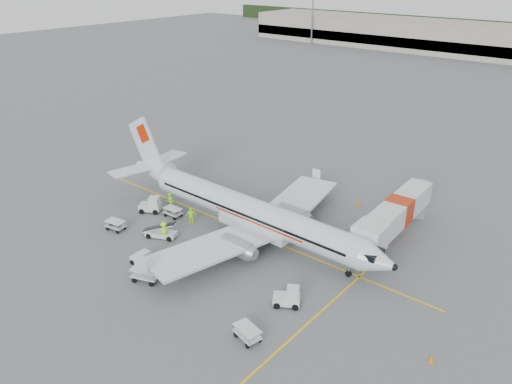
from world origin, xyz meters
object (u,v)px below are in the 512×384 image
(belt_loader, at_px, (161,227))
(tug_mid, at_px, (141,257))
(aircraft, at_px, (252,194))
(tug_fore, at_px, (287,296))
(jet_bridge, at_px, (397,219))
(tug_aft, at_px, (150,204))

(belt_loader, relative_size, tug_mid, 2.18)
(aircraft, bearing_deg, tug_fore, -35.27)
(jet_bridge, height_order, tug_mid, jet_bridge)
(tug_aft, bearing_deg, tug_mid, -76.30)
(tug_aft, bearing_deg, belt_loader, -61.69)
(tug_mid, height_order, tug_aft, tug_aft)
(jet_bridge, distance_m, tug_aft, 27.62)
(tug_fore, height_order, tug_mid, tug_fore)
(jet_bridge, xyz_separation_m, belt_loader, (-19.09, -15.57, -1.05))
(tug_mid, bearing_deg, jet_bridge, 45.15)
(aircraft, distance_m, belt_loader, 10.22)
(jet_bridge, distance_m, belt_loader, 24.65)
(belt_loader, relative_size, tug_aft, 1.79)
(jet_bridge, height_order, tug_aft, jet_bridge)
(belt_loader, bearing_deg, jet_bridge, 14.42)
(aircraft, xyz_separation_m, tug_fore, (9.83, -7.19, -3.93))
(aircraft, height_order, tug_aft, aircraft)
(aircraft, xyz_separation_m, tug_mid, (-4.63, -10.98, -4.04))
(aircraft, height_order, tug_fore, aircraft)
(aircraft, relative_size, tug_aft, 14.47)
(jet_bridge, relative_size, tug_fore, 7.48)
(tug_fore, xyz_separation_m, tug_mid, (-14.45, -3.79, -0.11))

